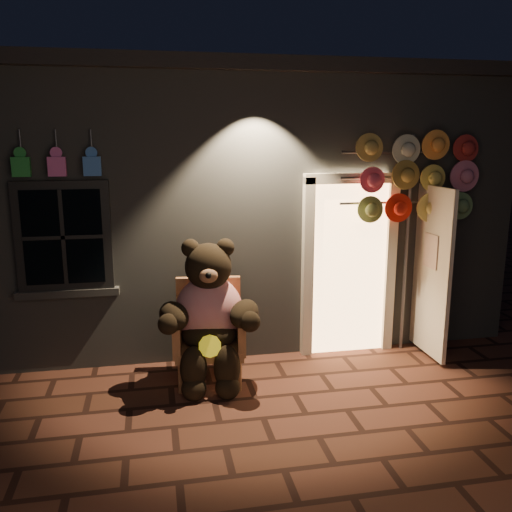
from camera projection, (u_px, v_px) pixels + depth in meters
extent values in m
plane|color=brown|center=(263.00, 418.00, 5.12)|extent=(60.00, 60.00, 0.00)
cube|color=slate|center=(213.00, 198.00, 8.59)|extent=(7.00, 5.00, 3.30)
cube|color=black|center=(211.00, 84.00, 8.22)|extent=(7.30, 5.30, 0.16)
cube|color=black|center=(64.00, 237.00, 5.83)|extent=(1.00, 0.10, 1.20)
cube|color=black|center=(63.00, 237.00, 5.80)|extent=(0.82, 0.06, 1.02)
cube|color=slate|center=(68.00, 293.00, 5.96)|extent=(1.10, 0.14, 0.08)
cube|color=#FFBA72|center=(348.00, 268.00, 6.56)|extent=(0.92, 0.10, 2.10)
cube|color=beige|center=(307.00, 270.00, 6.42)|extent=(0.12, 0.12, 2.20)
cube|color=beige|center=(389.00, 266.00, 6.62)|extent=(0.12, 0.12, 2.20)
cube|color=beige|center=(352.00, 178.00, 6.29)|extent=(1.16, 0.12, 0.12)
cube|color=beige|center=(432.00, 272.00, 6.36)|extent=(0.05, 0.80, 2.00)
cube|color=#248433|center=(21.00, 167.00, 5.53)|extent=(0.18, 0.07, 0.20)
cylinder|color=#59595E|center=(20.00, 142.00, 5.53)|extent=(0.02, 0.02, 0.25)
cube|color=#D0559F|center=(57.00, 167.00, 5.59)|extent=(0.18, 0.07, 0.20)
cylinder|color=#59595E|center=(56.00, 142.00, 5.59)|extent=(0.02, 0.02, 0.25)
cube|color=#3568BB|center=(92.00, 166.00, 5.66)|extent=(0.18, 0.07, 0.20)
cylinder|color=#59595E|center=(91.00, 142.00, 5.66)|extent=(0.02, 0.02, 0.25)
cube|color=#AC7242|center=(209.00, 348.00, 5.84)|extent=(0.77, 0.73, 0.10)
cube|color=#AC7242|center=(209.00, 308.00, 6.06)|extent=(0.71, 0.15, 0.71)
cube|color=#AC7242|center=(178.00, 332.00, 5.75)|extent=(0.14, 0.61, 0.40)
cube|color=#AC7242|center=(240.00, 330.00, 5.81)|extent=(0.14, 0.61, 0.40)
cylinder|color=#AC7242|center=(181.00, 379.00, 5.58)|extent=(0.05, 0.05, 0.32)
cylinder|color=#AC7242|center=(239.00, 376.00, 5.64)|extent=(0.05, 0.05, 0.32)
cylinder|color=#AC7242|center=(183.00, 357.00, 6.13)|extent=(0.05, 0.05, 0.32)
cylinder|color=#AC7242|center=(236.00, 355.00, 6.19)|extent=(0.05, 0.05, 0.32)
ellipsoid|color=red|center=(209.00, 311.00, 5.81)|extent=(0.78, 0.65, 0.76)
ellipsoid|color=black|center=(210.00, 333.00, 5.77)|extent=(0.64, 0.56, 0.36)
sphere|color=black|center=(208.00, 266.00, 5.65)|extent=(0.54, 0.54, 0.49)
sphere|color=black|center=(190.00, 248.00, 5.62)|extent=(0.19, 0.19, 0.19)
sphere|color=black|center=(225.00, 247.00, 5.65)|extent=(0.19, 0.19, 0.19)
ellipsoid|color=#8F6141|center=(209.00, 276.00, 5.44)|extent=(0.20, 0.15, 0.15)
ellipsoid|color=black|center=(174.00, 316.00, 5.54)|extent=(0.39, 0.55, 0.28)
ellipsoid|color=black|center=(244.00, 314.00, 5.61)|extent=(0.47, 0.57, 0.28)
ellipsoid|color=black|center=(194.00, 368.00, 5.50)|extent=(0.28, 0.28, 0.47)
ellipsoid|color=black|center=(227.00, 367.00, 5.53)|extent=(0.28, 0.28, 0.47)
sphere|color=black|center=(194.00, 389.00, 5.48)|extent=(0.26, 0.26, 0.26)
sphere|color=black|center=(228.00, 387.00, 5.51)|extent=(0.26, 0.26, 0.26)
cylinder|color=yellow|center=(210.00, 346.00, 5.47)|extent=(0.24, 0.12, 0.23)
cylinder|color=#59595E|center=(407.00, 246.00, 6.54)|extent=(0.04, 0.04, 2.62)
cylinder|color=#59595E|center=(390.00, 152.00, 6.22)|extent=(1.17, 0.03, 0.03)
cylinder|color=#59595E|center=(388.00, 178.00, 6.28)|extent=(1.17, 0.03, 0.03)
cylinder|color=#59595E|center=(387.00, 203.00, 6.35)|extent=(1.17, 0.03, 0.03)
cylinder|color=#B49245|center=(371.00, 148.00, 6.11)|extent=(0.33, 0.11, 0.33)
cylinder|color=beige|center=(404.00, 148.00, 6.15)|extent=(0.33, 0.11, 0.33)
cylinder|color=#FF9E3F|center=(437.00, 148.00, 6.19)|extent=(0.33, 0.11, 0.33)
cylinder|color=#B32B28|center=(465.00, 148.00, 6.32)|extent=(0.33, 0.11, 0.33)
cylinder|color=#F84A66|center=(370.00, 178.00, 6.15)|extent=(0.33, 0.11, 0.33)
cylinder|color=olive|center=(403.00, 178.00, 6.19)|extent=(0.33, 0.11, 0.33)
cylinder|color=#DCC854|center=(432.00, 177.00, 6.32)|extent=(0.33, 0.11, 0.33)
cylinder|color=pink|center=(464.00, 177.00, 6.37)|extent=(0.33, 0.11, 0.33)
cylinder|color=#909A45|center=(370.00, 209.00, 6.19)|extent=(0.33, 0.11, 0.33)
cylinder|color=red|center=(399.00, 207.00, 6.32)|extent=(0.33, 0.11, 0.33)
cylinder|color=#EDD965|center=(431.00, 207.00, 6.37)|extent=(0.33, 0.11, 0.33)
cylinder|color=#6B965B|center=(463.00, 206.00, 6.41)|extent=(0.33, 0.11, 0.33)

